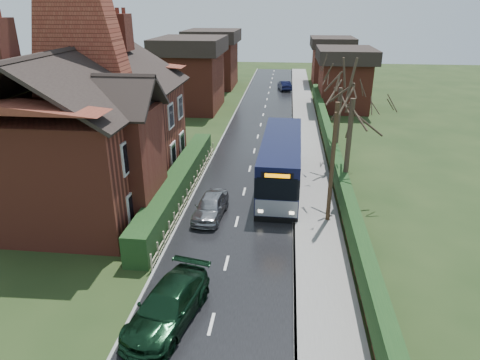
# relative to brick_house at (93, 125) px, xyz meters

# --- Properties ---
(ground) EXTENTS (140.00, 140.00, 0.00)m
(ground) POSITION_rel_brick_house_xyz_m (8.73, -4.78, -4.38)
(ground) COLOR #2E3F1B
(ground) RESTS_ON ground
(road) EXTENTS (6.00, 100.00, 0.02)m
(road) POSITION_rel_brick_house_xyz_m (8.73, 5.22, -4.37)
(road) COLOR black
(road) RESTS_ON ground
(pavement) EXTENTS (2.50, 100.00, 0.14)m
(pavement) POSITION_rel_brick_house_xyz_m (12.98, 5.22, -4.31)
(pavement) COLOR slate
(pavement) RESTS_ON ground
(kerb_right) EXTENTS (0.12, 100.00, 0.14)m
(kerb_right) POSITION_rel_brick_house_xyz_m (11.78, 5.22, -4.31)
(kerb_right) COLOR gray
(kerb_right) RESTS_ON ground
(kerb_left) EXTENTS (0.12, 100.00, 0.10)m
(kerb_left) POSITION_rel_brick_house_xyz_m (5.68, 5.22, -4.33)
(kerb_left) COLOR gray
(kerb_left) RESTS_ON ground
(front_hedge) EXTENTS (1.20, 16.00, 1.60)m
(front_hedge) POSITION_rel_brick_house_xyz_m (4.83, 0.22, -3.58)
(front_hedge) COLOR black
(front_hedge) RESTS_ON ground
(picket_fence) EXTENTS (0.10, 16.00, 0.90)m
(picket_fence) POSITION_rel_brick_house_xyz_m (5.58, 0.22, -3.93)
(picket_fence) COLOR tan
(picket_fence) RESTS_ON ground
(right_wall_hedge) EXTENTS (0.60, 50.00, 1.80)m
(right_wall_hedge) POSITION_rel_brick_house_xyz_m (14.53, 5.22, -3.36)
(right_wall_hedge) COLOR maroon
(right_wall_hedge) RESTS_ON ground
(brick_house) EXTENTS (9.30, 14.60, 10.30)m
(brick_house) POSITION_rel_brick_house_xyz_m (0.00, 0.00, 0.00)
(brick_house) COLOR maroon
(brick_house) RESTS_ON ground
(bus) EXTENTS (2.60, 10.44, 3.16)m
(bus) POSITION_rel_brick_house_xyz_m (10.93, 2.47, -2.81)
(bus) COLOR black
(bus) RESTS_ON ground
(car_silver) EXTENTS (1.78, 3.83, 1.27)m
(car_silver) POSITION_rel_brick_house_xyz_m (7.23, -2.28, -3.74)
(car_silver) COLOR #9D9EA2
(car_silver) RESTS_ON ground
(car_green) EXTENTS (2.81, 4.95, 1.35)m
(car_green) POSITION_rel_brick_house_xyz_m (7.13, -10.76, -3.70)
(car_green) COLOR black
(car_green) RESTS_ON ground
(car_distant) EXTENTS (2.03, 3.94, 1.24)m
(car_distant) POSITION_rel_brick_house_xyz_m (10.73, 35.63, -3.76)
(car_distant) COLOR black
(car_distant) RESTS_ON ground
(bus_stop_sign) EXTENTS (0.20, 0.40, 2.70)m
(bus_stop_sign) POSITION_rel_brick_house_xyz_m (11.93, 1.22, -2.59)
(bus_stop_sign) COLOR slate
(bus_stop_sign) RESTS_ON ground
(telegraph_pole) EXTENTS (0.28, 0.83, 6.48)m
(telegraph_pole) POSITION_rel_brick_house_xyz_m (13.58, -2.21, -1.09)
(telegraph_pole) COLOR #332416
(telegraph_pole) RESTS_ON ground
(tree_right_near) EXTENTS (4.03, 4.03, 8.70)m
(tree_right_near) POSITION_rel_brick_house_xyz_m (14.73, 0.73, 2.12)
(tree_right_near) COLOR #34291E
(tree_right_near) RESTS_ON ground
(tree_right_far) EXTENTS (4.16, 4.16, 8.03)m
(tree_right_far) POSITION_rel_brick_house_xyz_m (14.73, 6.50, 1.62)
(tree_right_far) COLOR #35291F
(tree_right_far) RESTS_ON ground
(tree_house_side) EXTENTS (4.07, 4.07, 9.24)m
(tree_house_side) POSITION_rel_brick_house_xyz_m (-1.39, 8.07, 2.53)
(tree_house_side) COLOR #3C2C23
(tree_house_side) RESTS_ON ground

